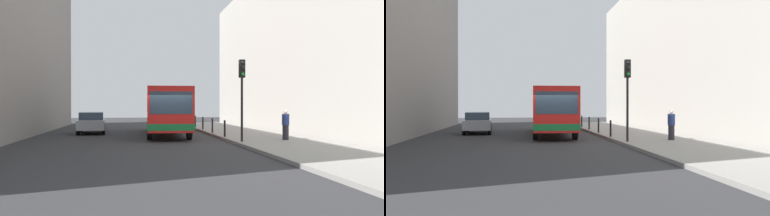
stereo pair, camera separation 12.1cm
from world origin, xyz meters
The scene contains 11 objects.
ground_plane centered at (0.00, 0.00, 0.00)m, with size 80.00×80.00×0.00m, color #2D2D30.
sidewalk centered at (5.40, 0.00, 0.07)m, with size 4.40×40.00×0.15m, color gray.
building_right centered at (11.50, 4.00, 6.13)m, with size 7.00×32.00×12.26m, color #BCB7AD.
bus centered at (0.44, 4.99, 1.73)m, with size 3.06×11.13×3.00m.
car_beside_bus centered at (-4.64, 6.85, 0.78)m, with size 2.09×4.51×1.48m.
traffic_light centered at (3.55, -2.13, 3.01)m, with size 0.28×0.33×4.10m.
bollard_near centered at (3.45, 0.82, 0.62)m, with size 0.11×0.11×0.95m, color black.
bollard_mid centered at (3.45, 3.98, 0.62)m, with size 0.11×0.11×0.95m, color black.
bollard_far centered at (3.45, 7.15, 0.62)m, with size 0.11×0.11×0.95m, color black.
bollard_farthest centered at (3.45, 10.31, 0.62)m, with size 0.11×0.11×0.95m, color black.
pedestrian_near_signal centered at (6.09, -1.65, 0.93)m, with size 0.38×0.38×1.57m.
Camera 1 is at (-2.03, -19.60, 1.95)m, focal length 33.99 mm.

